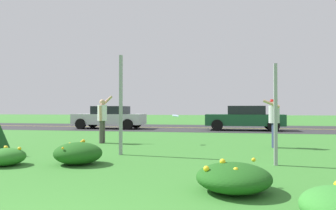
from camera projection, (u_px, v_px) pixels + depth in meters
ground_plane at (178, 143)px, 11.35m from camera, size 120.00×120.00×0.00m
highway_strip at (201, 128)px, 20.83m from camera, size 120.00×8.43×0.01m
highway_center_stripe at (201, 128)px, 20.83m from camera, size 120.00×0.16×0.00m
daylily_clump_front_right at (78, 153)px, 6.98m from camera, size 1.09×1.01×0.55m
daylily_clump_front_left at (6, 157)px, 6.82m from camera, size 0.80×0.83×0.42m
daylily_clump_front_center at (234, 177)px, 4.66m from camera, size 1.12×1.22×0.48m
sign_post_near_path at (121, 105)px, 8.48m from camera, size 0.07×0.10×2.72m
sign_post_by_roadside at (276, 114)px, 6.87m from camera, size 0.07×0.10×2.25m
person_thrower_white_shirt at (102, 117)px, 11.42m from camera, size 0.50×0.49×1.76m
person_catcher_red_cap_gray_shirt at (274, 118)px, 10.04m from camera, size 0.54×0.49×1.56m
frisbee_pale_blue at (176, 116)px, 11.07m from camera, size 0.25×0.24×0.11m
car_dark_green_center_left at (244, 118)px, 18.45m from camera, size 4.50×2.00×1.45m
car_silver_center_right at (110, 117)px, 20.08m from camera, size 4.50×2.00×1.45m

